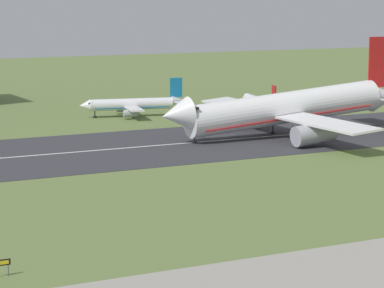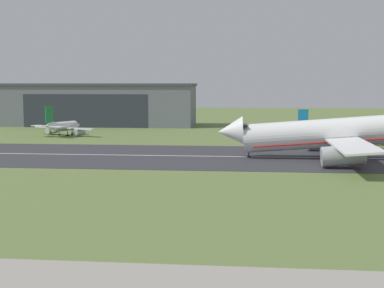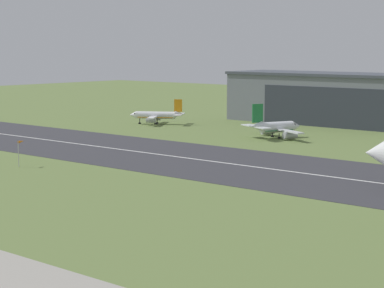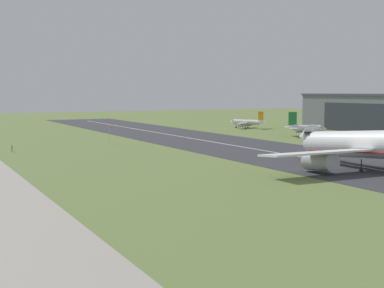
% 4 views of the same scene
% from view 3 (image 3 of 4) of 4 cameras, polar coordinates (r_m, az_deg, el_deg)
% --- Properties ---
extents(ground_plane, '(635.88, 635.88, 0.00)m').
position_cam_3_polar(ground_plane, '(114.60, -10.84, -5.48)').
color(ground_plane, olive).
extents(runway_strip, '(395.88, 41.16, 0.06)m').
position_cam_3_polar(runway_strip, '(156.26, 6.01, -1.91)').
color(runway_strip, '#333338').
rests_on(runway_strip, ground_plane).
extents(runway_centreline, '(356.29, 0.70, 0.01)m').
position_cam_3_polar(runway_centreline, '(156.25, 6.01, -1.90)').
color(runway_centreline, silver).
rests_on(runway_centreline, runway_strip).
extents(hangar_building, '(81.33, 23.01, 16.66)m').
position_cam_3_polar(hangar_building, '(246.87, 11.63, 3.37)').
color(hangar_building, slate).
rests_on(hangar_building, ground_plane).
extents(airplane_parked_centre, '(18.16, 16.62, 8.20)m').
position_cam_3_polar(airplane_parked_centre, '(244.47, -2.72, 2.19)').
color(airplane_parked_centre, white).
rests_on(airplane_parked_centre, ground_plane).
extents(airplane_parked_east, '(22.68, 17.44, 9.68)m').
position_cam_3_polar(airplane_parked_east, '(208.92, 6.40, 1.25)').
color(airplane_parked_east, silver).
rests_on(airplane_parked_east, ground_plane).
extents(windsock_pole, '(1.31, 2.28, 5.54)m').
position_cam_3_polar(windsock_pole, '(163.03, -12.90, 0.08)').
color(windsock_pole, '#B7B7BC').
rests_on(windsock_pole, ground_plane).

